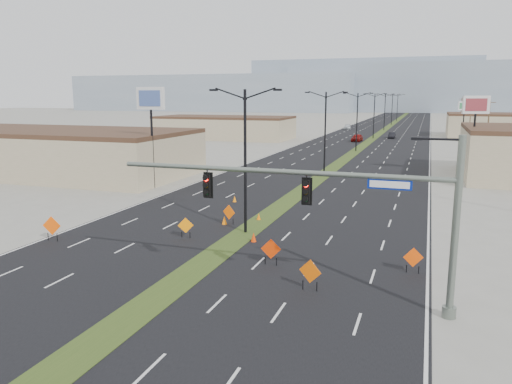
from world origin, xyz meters
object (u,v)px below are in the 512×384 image
(streetlight_5, at_px, (392,108))
(car_left, at_px, (357,138))
(cone_2, at_px, (254,237))
(car_mid, at_px, (392,135))
(pole_sign_east_far, at_px, (464,109))
(streetlight_4, at_px, (385,111))
(construction_sign_4, at_px, (271,250))
(car_far, at_px, (347,127))
(cone_3, at_px, (235,199))
(pole_sign_west, at_px, (151,106))
(cone_0, at_px, (259,217))
(construction_sign_5, at_px, (413,258))
(construction_sign_3, at_px, (310,272))
(construction_sign_0, at_px, (52,227))
(construction_sign_2, at_px, (229,213))
(construction_sign_1, at_px, (186,226))
(streetlight_1, at_px, (325,130))
(streetlight_6, at_px, (397,107))
(streetlight_3, at_px, (374,114))
(cone_1, at_px, (224,220))
(streetlight_2, at_px, (357,120))
(signal_mast, at_px, (346,204))
(pole_sign_east_near, at_px, (476,111))
(streetlight_0, at_px, (245,157))

(streetlight_5, xyz_separation_m, car_left, (-2.39, -65.08, -4.61))
(cone_2, bearing_deg, car_mid, 88.22)
(pole_sign_east_far, bearing_deg, streetlight_4, 102.14)
(car_mid, distance_m, construction_sign_4, 91.60)
(streetlight_4, height_order, car_far, streetlight_4)
(cone_3, xyz_separation_m, pole_sign_west, (-10.58, 3.72, 8.29))
(streetlight_4, relative_size, car_far, 2.14)
(cone_0, height_order, pole_sign_west, pole_sign_west)
(construction_sign_5, bearing_deg, streetlight_5, 78.56)
(construction_sign_3, bearing_deg, construction_sign_0, -173.69)
(construction_sign_2, xyz_separation_m, pole_sign_east_far, (20.70, 80.83, 5.87))
(streetlight_4, distance_m, car_mid, 27.11)
(streetlight_4, relative_size, construction_sign_1, 7.03)
(streetlight_1, xyz_separation_m, streetlight_5, (0.00, 112.00, 0.00))
(construction_sign_4, bearing_deg, construction_sign_0, 171.46)
(streetlight_1, distance_m, streetlight_5, 112.00)
(streetlight_6, height_order, construction_sign_4, streetlight_6)
(construction_sign_0, bearing_deg, construction_sign_1, 13.38)
(pole_sign_east_far, bearing_deg, construction_sign_5, -115.07)
(streetlight_3, distance_m, construction_sign_2, 82.33)
(car_far, relative_size, construction_sign_0, 2.74)
(streetlight_1, height_order, construction_sign_0, streetlight_1)
(cone_1, bearing_deg, streetlight_6, 89.20)
(car_far, distance_m, pole_sign_west, 100.66)
(streetlight_2, bearing_deg, streetlight_1, -90.00)
(streetlight_1, relative_size, streetlight_6, 1.00)
(car_left, height_order, car_far, car_left)
(streetlight_5, xyz_separation_m, pole_sign_west, (-15.10, -126.88, 3.16))
(streetlight_2, bearing_deg, car_left, 97.19)
(signal_mast, bearing_deg, cone_1, 133.00)
(construction_sign_3, xyz_separation_m, construction_sign_4, (-2.98, 3.01, -0.04))
(streetlight_6, relative_size, pole_sign_east_far, 1.20)
(cone_3, bearing_deg, car_mid, 83.61)
(streetlight_2, distance_m, cone_1, 54.63)
(streetlight_2, relative_size, construction_sign_4, 6.43)
(car_left, xyz_separation_m, construction_sign_5, (13.89, -79.65, 0.05))
(pole_sign_east_near, bearing_deg, cone_3, -152.21)
(construction_sign_2, bearing_deg, streetlight_1, 103.25)
(streetlight_1, bearing_deg, cone_3, -103.67)
(car_far, distance_m, construction_sign_1, 116.14)
(streetlight_6, xyz_separation_m, construction_sign_1, (-3.40, -170.57, -4.59))
(car_mid, distance_m, pole_sign_east_near, 55.72)
(signal_mast, xyz_separation_m, car_left, (-10.94, 84.92, -3.99))
(streetlight_2, xyz_separation_m, cone_3, (-4.52, -46.60, -5.13))
(streetlight_0, bearing_deg, streetlight_4, 90.00)
(construction_sign_1, relative_size, cone_0, 2.54)
(streetlight_0, bearing_deg, signal_mast, -49.46)
(streetlight_2, bearing_deg, construction_sign_5, -79.28)
(car_far, height_order, cone_1, car_far)
(car_far, distance_m, cone_0, 110.09)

